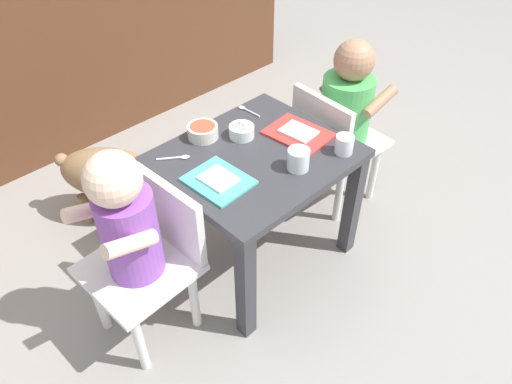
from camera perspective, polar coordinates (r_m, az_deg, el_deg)
ground_plane at (r=1.76m, az=0.00°, el=-7.03°), size 7.00×7.00×0.00m
kitchen_cabinet_back at (r=2.34m, az=-22.16°, el=18.40°), size 2.26×0.37×1.03m
dining_table at (r=1.51m, az=0.00°, el=2.01°), size 0.56×0.49×0.44m
seated_child_left at (r=1.29m, az=-14.38°, el=-4.39°), size 0.29×0.29×0.67m
seated_child_right at (r=1.76m, az=10.47°, el=9.63°), size 0.30×0.30×0.66m
dog at (r=1.82m, az=-16.00°, el=2.15°), size 0.38×0.44×0.33m
food_tray_left at (r=1.36m, az=-4.48°, el=1.39°), size 0.15×0.18×0.02m
food_tray_right at (r=1.55m, az=5.05°, el=6.97°), size 0.17×0.21×0.02m
water_cup_left at (r=1.40m, az=5.04°, el=3.74°), size 0.07×0.07×0.06m
water_cup_right at (r=1.48m, az=10.43°, el=5.44°), size 0.06×0.06×0.06m
cereal_bowl_left_side at (r=1.53m, az=-6.34°, el=7.19°), size 0.10×0.10×0.04m
veggie_bowl_near at (r=1.53m, az=-1.72°, el=7.26°), size 0.08×0.08×0.04m
spoon_by_left_tray at (r=1.67m, az=-1.09°, el=9.71°), size 0.02×0.10×0.01m
spoon_by_right_tray at (r=1.46m, az=-9.40°, el=4.05°), size 0.09×0.07×0.01m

